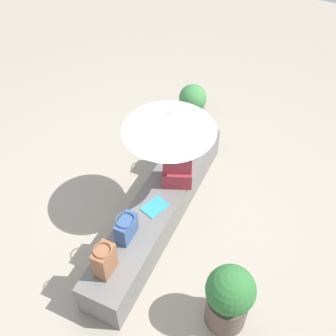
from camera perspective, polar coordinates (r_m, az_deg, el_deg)
The scene contains 10 objects.
ground_plane at distance 5.13m, azimuth -1.22°, elevation -7.16°, with size 14.00×14.00×0.00m, color #9E9384.
stone_bench at distance 4.95m, azimuth -1.26°, elevation -5.62°, with size 2.79×0.48×0.45m, color slate.
person_seated at distance 4.65m, azimuth 1.33°, elevation 1.41°, with size 0.39×0.51×0.90m.
parasol at distance 4.22m, azimuth 0.15°, elevation 6.45°, with size 0.99×0.99×1.11m.
handbag_black at distance 4.13m, azimuth -8.73°, elevation -12.42°, with size 0.24×0.18×0.37m.
tote_bag_canvas at distance 5.24m, azimuth 2.58°, elevation 4.48°, with size 0.26×0.19×0.37m.
shoulder_bag_spare at distance 4.35m, azimuth -5.75°, elevation -8.21°, with size 0.28×0.21×0.29m.
magazine at distance 4.68m, azimuth -1.81°, elevation -5.35°, with size 0.28×0.20×0.01m, color #339ED1.
planter_near at distance 6.17m, azimuth 3.38°, elevation 8.61°, with size 0.40×0.40×0.68m.
planter_far at distance 4.14m, azimuth 8.38°, elevation -17.24°, with size 0.47×0.47×0.83m.
Camera 1 is at (2.71, 1.39, 4.12)m, focal length 44.33 mm.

